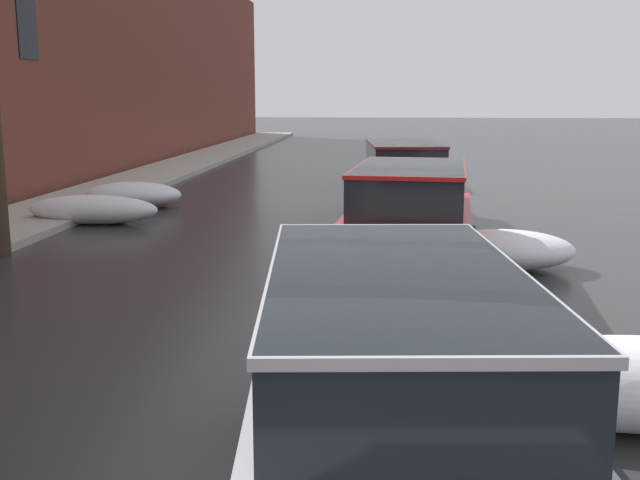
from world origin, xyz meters
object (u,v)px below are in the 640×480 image
object	(u,v)px
suv_red_parked_kerbside_close	(409,219)
suv_maroon_parked_kerbside_mid	(404,179)
suv_silver_approaching_near_lane	(394,394)
sedan_grey_parked_far_down_block	(403,163)

from	to	relation	value
suv_red_parked_kerbside_close	suv_maroon_parked_kerbside_mid	distance (m)	5.78
suv_red_parked_kerbside_close	suv_maroon_parked_kerbside_mid	bearing A→B (deg)	89.88
suv_maroon_parked_kerbside_mid	suv_red_parked_kerbside_close	bearing A→B (deg)	-90.12
suv_silver_approaching_near_lane	suv_red_parked_kerbside_close	xyz separation A→B (m)	(0.28, 7.04, -0.00)
suv_silver_approaching_near_lane	suv_red_parked_kerbside_close	world-z (taller)	same
suv_red_parked_kerbside_close	suv_maroon_parked_kerbside_mid	size ratio (longest dim) A/B	1.04
suv_maroon_parked_kerbside_mid	sedan_grey_parked_far_down_block	bearing A→B (deg)	89.00
suv_maroon_parked_kerbside_mid	sedan_grey_parked_far_down_block	size ratio (longest dim) A/B	0.99
suv_silver_approaching_near_lane	suv_maroon_parked_kerbside_mid	world-z (taller)	same
suv_red_parked_kerbside_close	sedan_grey_parked_far_down_block	world-z (taller)	suv_red_parked_kerbside_close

